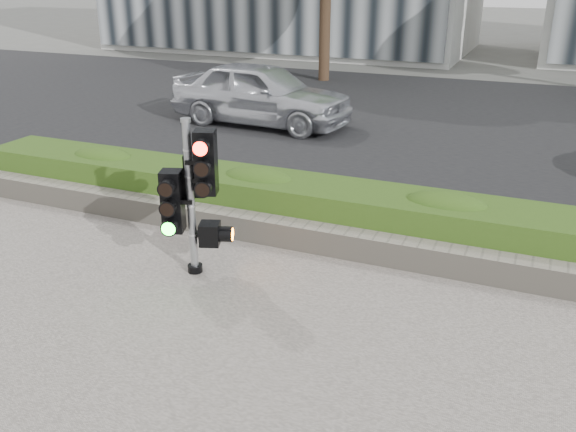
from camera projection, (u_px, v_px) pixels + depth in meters
The scene contains 7 objects.
ground at pixel (258, 323), 6.51m from camera, with size 120.00×120.00×0.00m, color #51514C.
road at pixel (433, 121), 15.03m from camera, with size 60.00×13.00×0.02m, color black.
curb at pixel (348, 215), 9.17m from camera, with size 60.00×0.25×0.12m, color gray.
stone_wall at pixel (320, 238), 8.05m from camera, with size 12.00×0.32×0.34m, color gray.
hedge at pixel (336, 210), 8.54m from camera, with size 12.00×1.00×0.68m, color #537D26.
traffic_signal at pixel (193, 190), 7.16m from camera, with size 0.70×0.61×1.93m.
car_silver at pixel (261, 93), 14.40m from camera, with size 1.76×4.37×1.49m, color silver.
Camera 1 is at (2.49, -5.02, 3.51)m, focal length 38.00 mm.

